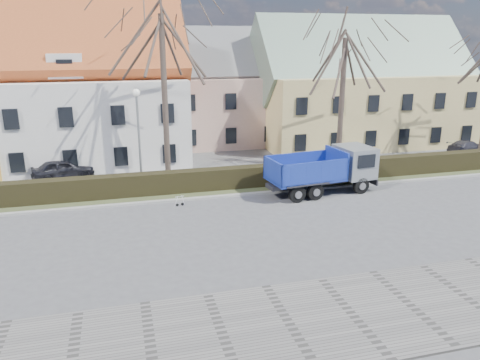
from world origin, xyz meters
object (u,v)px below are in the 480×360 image
object	(u,v)px
parked_car_b	(467,147)
dump_truck	(318,171)
parked_car_a	(63,169)
cart_frame	(176,201)
streetlight	(139,141)

from	to	relation	value
parked_car_b	dump_truck	bearing A→B (deg)	95.42
parked_car_a	cart_frame	bearing A→B (deg)	-150.48
streetlight	cart_frame	bearing A→B (deg)	-63.26
cart_frame	parked_car_a	size ratio (longest dim) A/B	0.18
dump_truck	parked_car_a	xyz separation A→B (m)	(-15.10, 7.10, -0.70)
dump_truck	parked_car_b	xyz separation A→B (m)	(15.87, 6.38, -0.83)
cart_frame	parked_car_b	bearing A→B (deg)	15.13
dump_truck	parked_car_a	size ratio (longest dim) A/B	1.73
dump_truck	parked_car_b	world-z (taller)	dump_truck
parked_car_a	parked_car_b	xyz separation A→B (m)	(30.97, -0.72, -0.13)
parked_car_b	parked_car_a	bearing A→B (deg)	72.18
dump_truck	cart_frame	size ratio (longest dim) A/B	9.82
dump_truck	streetlight	size ratio (longest dim) A/B	1.10
parked_car_a	streetlight	bearing A→B (deg)	-141.74
streetlight	parked_car_a	size ratio (longest dim) A/B	1.57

